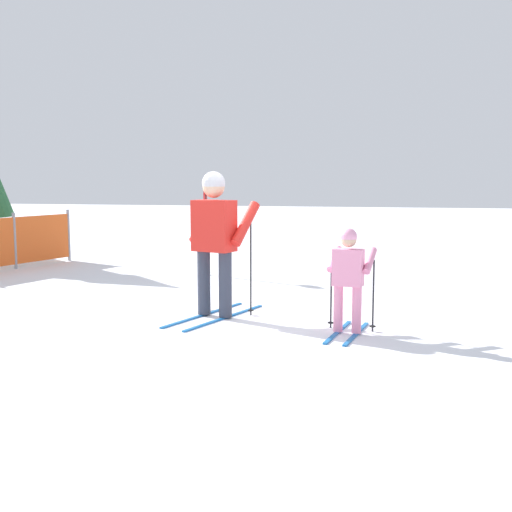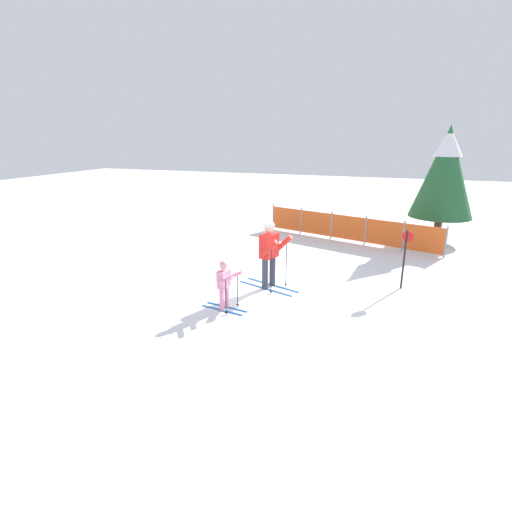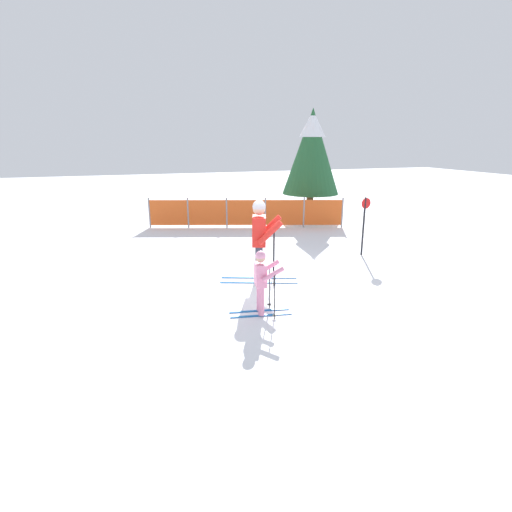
{
  "view_description": "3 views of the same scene",
  "coord_description": "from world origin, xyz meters",
  "px_view_note": "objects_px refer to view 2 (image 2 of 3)",
  "views": [
    {
      "loc": [
        -7.55,
        -1.9,
        1.73
      ],
      "look_at": [
        -0.65,
        -0.45,
        0.86
      ],
      "focal_mm": 45.0,
      "sensor_mm": 36.0,
      "label": 1
    },
    {
      "loc": [
        2.99,
        -9.19,
        3.88
      ],
      "look_at": [
        -0.15,
        -0.4,
        1.02
      ],
      "focal_mm": 28.0,
      "sensor_mm": 36.0,
      "label": 2
    },
    {
      "loc": [
        -2.68,
        -7.7,
        3.01
      ],
      "look_at": [
        -0.25,
        -0.31,
        0.74
      ],
      "focal_mm": 28.0,
      "sensor_mm": 36.0,
      "label": 3
    }
  ],
  "objects_px": {
    "skier_adult": "(270,248)",
    "safety_fence": "(348,228)",
    "skier_child": "(225,281)",
    "conifer_far": "(445,171)",
    "trail_marker": "(405,253)"
  },
  "relations": [
    {
      "from": "skier_adult",
      "to": "safety_fence",
      "type": "distance_m",
      "value": 5.64
    },
    {
      "from": "skier_adult",
      "to": "skier_child",
      "type": "relative_size",
      "value": 1.53
    },
    {
      "from": "safety_fence",
      "to": "conifer_far",
      "type": "distance_m",
      "value": 4.07
    },
    {
      "from": "skier_adult",
      "to": "skier_child",
      "type": "bearing_deg",
      "value": -88.63
    },
    {
      "from": "skier_child",
      "to": "trail_marker",
      "type": "xyz_separation_m",
      "value": [
        3.82,
        2.76,
        0.27
      ]
    },
    {
      "from": "skier_adult",
      "to": "safety_fence",
      "type": "bearing_deg",
      "value": 95.6
    },
    {
      "from": "conifer_far",
      "to": "trail_marker",
      "type": "xyz_separation_m",
      "value": [
        -1.22,
        -5.83,
        -1.64
      ]
    },
    {
      "from": "skier_child",
      "to": "conifer_far",
      "type": "height_order",
      "value": "conifer_far"
    },
    {
      "from": "skier_adult",
      "to": "safety_fence",
      "type": "height_order",
      "value": "skier_adult"
    },
    {
      "from": "skier_adult",
      "to": "conifer_far",
      "type": "distance_m",
      "value": 8.4
    },
    {
      "from": "skier_child",
      "to": "safety_fence",
      "type": "height_order",
      "value": "skier_child"
    },
    {
      "from": "safety_fence",
      "to": "trail_marker",
      "type": "xyz_separation_m",
      "value": [
        1.96,
        -4.36,
        0.43
      ]
    },
    {
      "from": "skier_adult",
      "to": "trail_marker",
      "type": "bearing_deg",
      "value": 37.65
    },
    {
      "from": "skier_child",
      "to": "safety_fence",
      "type": "relative_size",
      "value": 0.18
    },
    {
      "from": "skier_adult",
      "to": "safety_fence",
      "type": "relative_size",
      "value": 0.27
    }
  ]
}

